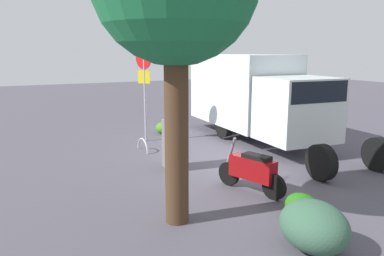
# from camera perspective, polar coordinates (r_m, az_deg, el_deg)

# --- Properties ---
(ground_plane) EXTENTS (60.00, 60.00, 0.00)m
(ground_plane) POSITION_cam_1_polar(r_m,az_deg,el_deg) (10.52, 4.38, -5.75)
(ground_plane) COLOR #4D4954
(box_truck_near) EXTENTS (8.18, 2.62, 2.98)m
(box_truck_near) POSITION_cam_1_polar(r_m,az_deg,el_deg) (13.61, 9.48, 5.10)
(box_truck_near) COLOR black
(box_truck_near) RESTS_ON ground
(motorcycle) EXTENTS (1.76, 0.77, 1.20)m
(motorcycle) POSITION_cam_1_polar(r_m,az_deg,el_deg) (8.57, 8.96, -6.23)
(motorcycle) COLOR black
(motorcycle) RESTS_ON ground
(stop_sign) EXTENTS (0.71, 0.33, 3.26)m
(stop_sign) POSITION_cam_1_polar(r_m,az_deg,el_deg) (13.22, -7.15, 7.32)
(stop_sign) COLOR #9E9EA3
(stop_sign) RESTS_ON ground
(utility_cabinet) EXTENTS (0.68, 0.43, 1.31)m
(utility_cabinet) POSITION_cam_1_polar(r_m,az_deg,el_deg) (10.16, -2.81, -2.51)
(utility_cabinet) COLOR slate
(utility_cabinet) RESTS_ON ground
(bike_rack_hoop) EXTENTS (0.85, 0.08, 0.85)m
(bike_rack_hoop) POSITION_cam_1_polar(r_m,az_deg,el_deg) (12.16, -7.38, -3.45)
(bike_rack_hoop) COLOR #B7B7BC
(bike_rack_hoop) RESTS_ON ground
(shrub_near_sign) EXTENTS (0.70, 0.57, 0.47)m
(shrub_near_sign) POSITION_cam_1_polar(r_m,az_deg,el_deg) (7.59, 16.10, -11.16)
(shrub_near_sign) COLOR #236B14
(shrub_near_sign) RESTS_ON ground
(shrub_mid_verge) EXTENTS (1.19, 0.97, 0.81)m
(shrub_mid_verge) POSITION_cam_1_polar(r_m,az_deg,el_deg) (6.44, 17.78, -13.83)
(shrub_mid_verge) COLOR #365C46
(shrub_mid_verge) RESTS_ON ground
(shrub_by_tree) EXTENTS (0.66, 0.54, 0.45)m
(shrub_by_tree) POSITION_cam_1_polar(r_m,az_deg,el_deg) (14.58, -4.34, 0.01)
(shrub_by_tree) COLOR #41831A
(shrub_by_tree) RESTS_ON ground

